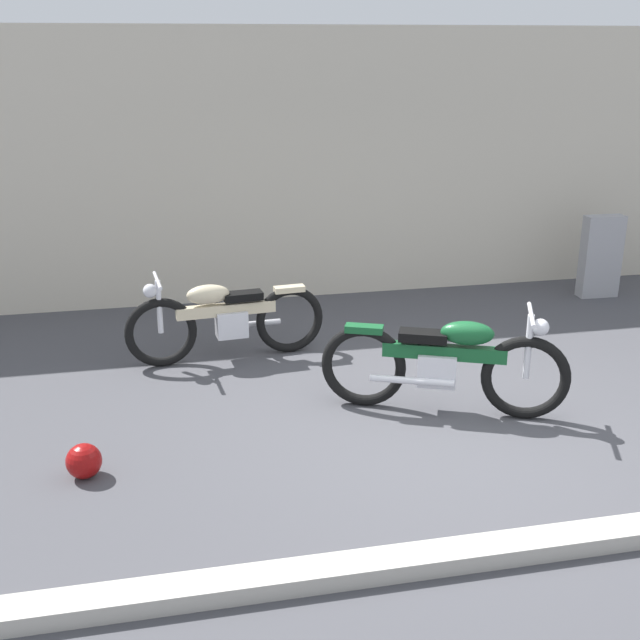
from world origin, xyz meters
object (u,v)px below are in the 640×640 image
at_px(stone_marker, 601,256).
at_px(motorcycle_cream, 225,318).
at_px(motorcycle_green, 446,363).
at_px(helmet, 84,461).

distance_m(stone_marker, motorcycle_cream, 5.12).
xyz_separation_m(motorcycle_cream, motorcycle_green, (1.79, -1.67, 0.02)).
height_order(stone_marker, helmet, stone_marker).
distance_m(stone_marker, helmet, 7.14).
xyz_separation_m(stone_marker, motorcycle_green, (-3.19, -2.86, -0.06)).
relative_size(motorcycle_cream, motorcycle_green, 1.01).
distance_m(helmet, motorcycle_green, 3.15).
height_order(motorcycle_cream, motorcycle_green, motorcycle_green).
bearing_deg(motorcycle_green, motorcycle_cream, 159.71).
height_order(stone_marker, motorcycle_green, stone_marker).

